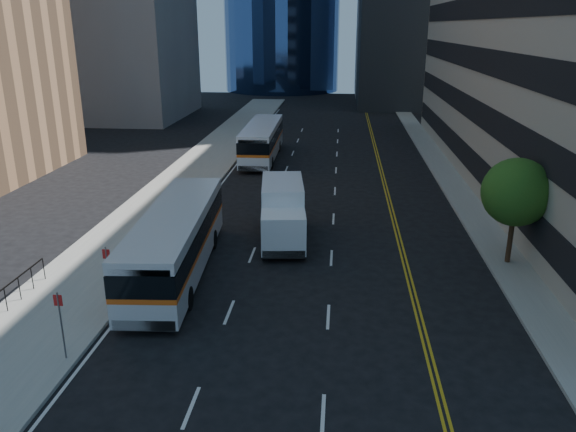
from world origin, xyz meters
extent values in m
plane|color=black|center=(0.00, 0.00, 0.00)|extent=(160.00, 160.00, 0.00)
cube|color=gray|center=(-10.50, 25.00, 0.07)|extent=(5.00, 90.00, 0.15)
cube|color=gray|center=(9.00, 25.00, 0.07)|extent=(2.00, 90.00, 0.15)
cylinder|color=#332114|center=(9.00, 8.00, 1.25)|extent=(0.24, 0.24, 2.20)
sphere|color=#164714|center=(9.00, 8.00, 3.65)|extent=(3.20, 3.20, 3.20)
cube|color=silver|center=(-6.60, 5.54, 0.88)|extent=(3.32, 11.90, 1.08)
cube|color=#E45815|center=(-6.60, 5.54, 1.52)|extent=(3.35, 11.92, 0.22)
cube|color=black|center=(-6.60, 5.54, 2.06)|extent=(3.35, 11.92, 0.88)
cube|color=silver|center=(-6.60, 5.54, 2.79)|extent=(3.32, 11.90, 0.49)
cylinder|color=black|center=(-7.52, 1.95, 0.49)|extent=(0.36, 1.00, 0.98)
cylinder|color=black|center=(-5.21, 2.10, 0.49)|extent=(0.36, 1.00, 0.98)
cylinder|color=black|center=(-7.96, 8.59, 0.49)|extent=(0.36, 1.00, 0.98)
cylinder|color=black|center=(-5.66, 8.74, 0.49)|extent=(0.36, 1.00, 0.98)
cube|color=white|center=(-5.95, 29.55, 0.87)|extent=(2.71, 11.67, 1.07)
cube|color=orange|center=(-5.95, 29.55, 1.50)|extent=(2.73, 11.69, 0.21)
cube|color=black|center=(-5.95, 29.55, 2.03)|extent=(2.73, 11.69, 0.87)
cube|color=white|center=(-5.95, 29.55, 2.76)|extent=(2.71, 11.67, 0.48)
cylinder|color=black|center=(-7.04, 26.04, 0.48)|extent=(0.31, 0.97, 0.97)
cylinder|color=black|center=(-4.76, 26.08, 0.48)|extent=(0.31, 0.97, 0.97)
cylinder|color=black|center=(-7.15, 32.63, 0.48)|extent=(0.31, 0.97, 0.97)
cylinder|color=black|center=(-4.87, 32.67, 0.48)|extent=(0.31, 0.97, 0.97)
cube|color=white|center=(-1.90, 7.97, 1.32)|extent=(2.40, 2.24, 1.91)
cube|color=black|center=(-1.80, 7.12, 1.68)|extent=(1.98, 0.29, 1.00)
cube|color=white|center=(-2.27, 11.14, 1.86)|extent=(2.68, 4.59, 2.36)
cube|color=black|center=(-2.16, 10.14, 0.50)|extent=(2.27, 6.15, 0.23)
cylinder|color=black|center=(-2.84, 7.68, 0.44)|extent=(0.35, 0.90, 0.87)
cylinder|color=black|center=(-0.92, 7.91, 0.44)|extent=(0.35, 0.90, 0.87)
cylinder|color=black|center=(-3.38, 12.20, 0.44)|extent=(0.35, 0.90, 0.87)
cylinder|color=black|center=(-1.45, 12.42, 0.44)|extent=(0.35, 0.90, 0.87)
camera|label=1|loc=(0.76, -17.90, 10.97)|focal=35.00mm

